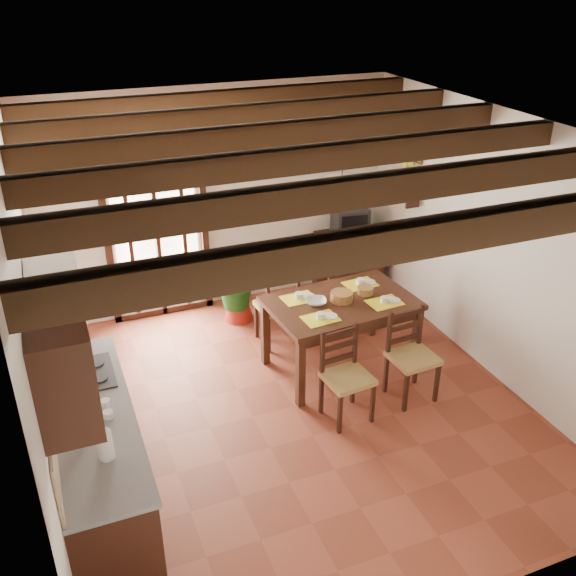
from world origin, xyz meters
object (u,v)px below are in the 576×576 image
chair_far_right (334,305)px  sideboard (348,261)px  pendant_lamp (342,185)px  chair_far_left (277,319)px  dining_table (341,309)px  crt_tv (350,221)px  potted_plant (237,278)px  chair_near_left (346,392)px  chair_near_right (411,371)px  kitchen_counter (98,458)px

chair_far_right → sideboard: bearing=-133.2°
sideboard → pendant_lamp: size_ratio=1.10×
chair_far_left → dining_table: bearing=116.7°
sideboard → crt_tv: bearing=-75.4°
dining_table → chair_far_right: size_ratio=1.66×
chair_far_left → crt_tv: crt_tv is taller
potted_plant → pendant_lamp: pendant_lamp is taller
chair_near_left → chair_far_right: bearing=62.7°
chair_near_left → chair_near_right: chair_near_right is taller
chair_near_right → chair_far_left: size_ratio=1.01×
chair_far_right → chair_near_left: bearing=59.9°
chair_far_right → potted_plant: 1.23m
sideboard → pendant_lamp: 2.54m
kitchen_counter → pendant_lamp: bearing=23.7°
chair_near_right → kitchen_counter: bearing=-177.7°
chair_near_left → sideboard: size_ratio=1.01×
dining_table → potted_plant: 1.61m
crt_tv → potted_plant: (-1.68, -0.30, -0.41)m
chair_far_left → sideboard: bearing=-148.8°
chair_near_left → chair_far_left: (-0.12, 1.57, 0.00)m
chair_near_left → potted_plant: potted_plant is taller
chair_far_left → chair_far_right: bearing=-179.3°
chair_far_right → potted_plant: bearing=-39.4°
kitchen_counter → dining_table: bearing=21.9°
chair_near_left → potted_plant: bearing=94.0°
pendant_lamp → potted_plant: bearing=117.9°
chair_far_right → crt_tv: (0.65, 0.92, 0.68)m
chair_near_left → chair_far_left: bearing=88.7°
dining_table → crt_tv: size_ratio=3.29×
chair_far_left → potted_plant: (-0.26, 0.68, 0.27)m
chair_near_left → potted_plant: (-0.38, 2.25, 0.28)m
pendant_lamp → kitchen_counter: bearing=-156.3°
chair_near_right → crt_tv: crt_tv is taller
sideboard → potted_plant: 1.71m
potted_plant → chair_far_right: bearing=-31.1°
dining_table → chair_far_left: (-0.44, 0.76, -0.43)m
crt_tv → chair_far_right: bearing=-115.9°
chair_far_left → chair_near_right: bearing=116.7°
chair_far_left → pendant_lamp: size_ratio=1.12×
chair_near_left → sideboard: 2.87m
dining_table → crt_tv: crt_tv is taller
dining_table → chair_far_right: (0.33, 0.81, -0.43)m
kitchen_counter → crt_tv: 4.66m
dining_table → chair_near_right: bearing=-64.0°
chair_far_right → chair_far_left: bearing=-4.0°
sideboard → potted_plant: (-1.68, -0.30, 0.18)m
kitchen_counter → crt_tv: (3.67, 2.82, 0.51)m
crt_tv → pendant_lamp: (-0.97, -1.63, 1.10)m
kitchen_counter → sideboard: kitchen_counter is taller
dining_table → chair_near_right: 0.98m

